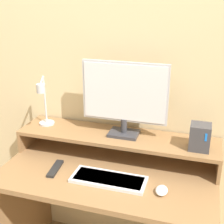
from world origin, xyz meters
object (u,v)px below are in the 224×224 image
Objects in this scene: desk_lamp at (44,103)px; mouse at (162,190)px; remote_control at (55,169)px; router_dock at (200,137)px; monitor at (124,96)px; keyboard at (109,179)px.

desk_lamp is 0.86m from mouse.
router_dock is at bearing 15.80° from remote_control.
monitor is 0.56m from mouse.
remote_control is (-0.61, 0.04, -0.01)m from mouse.
desk_lamp is 3.64× the size of mouse.
desk_lamp is at bearing 162.03° from mouse.
monitor is at bearing 132.38° from mouse.
remote_control is at bearing -52.78° from desk_lamp.
router_dock is 1.63× the size of mouse.
monitor is at bearing 6.84° from desk_lamp.
keyboard is at bearing -25.09° from desk_lamp.
keyboard reaches higher than remote_control.
remote_control is (-0.33, -0.27, -0.38)m from monitor.
keyboard is (-0.44, -0.23, -0.20)m from router_dock.
desk_lamp is 0.80× the size of keyboard.
desk_lamp reaches higher than mouse.
keyboard is 4.53× the size of mouse.
remote_control is (-0.32, 0.02, -0.00)m from keyboard.
monitor reaches higher than keyboard.
monitor is 5.66× the size of mouse.
router_dock is 0.82m from remote_control.
router_dock is 0.54m from keyboard.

